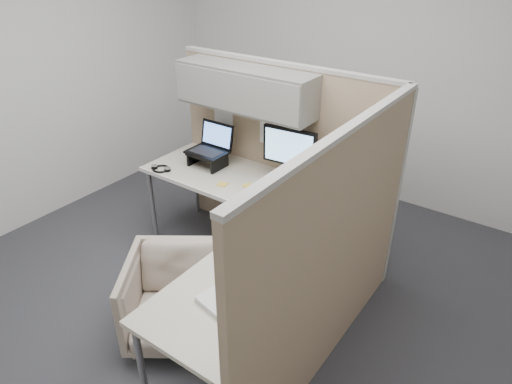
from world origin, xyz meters
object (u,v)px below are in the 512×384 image
Objects in this scene: office_chair at (177,294)px; monitor_left at (289,152)px; desk at (249,220)px; keyboard at (273,202)px.

monitor_left is at bearing 48.30° from office_chair.
office_chair is (-0.17, -0.60, -0.35)m from desk.
desk is 4.55× the size of keyboard.
office_chair is at bearing -102.25° from monitor_left.
keyboard is at bearing -81.97° from monitor_left.
office_chair is at bearing -105.40° from desk.
monitor_left is 0.43m from keyboard.
desk is 0.72m from office_chair.
keyboard is (0.08, -0.33, -0.26)m from monitor_left.
keyboard reaches higher than desk.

